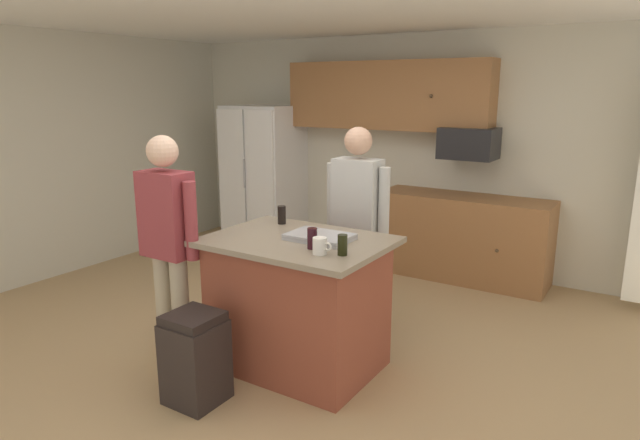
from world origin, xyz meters
The scene contains 16 objects.
floor centered at (0.00, 0.00, 0.00)m, with size 7.04×7.04×0.00m, color tan.
back_wall centered at (0.00, 2.80, 1.30)m, with size 6.40×0.10×2.60m, color beige.
side_wall_left centered at (-3.20, 0.00, 1.30)m, with size 0.10×5.60×2.60m, color beige.
cabinet_run_upper centered at (-0.40, 2.60, 1.93)m, with size 2.40×0.38×0.75m.
cabinet_run_lower centered at (0.60, 2.48, 0.45)m, with size 1.80×0.63×0.90m.
refrigerator centered at (-2.00, 2.38, 0.90)m, with size 0.88×0.76×1.79m.
microwave_over_range centered at (0.60, 2.50, 1.45)m, with size 0.56×0.40×0.32m, color black.
kitchen_island centered at (0.23, -0.08, 0.49)m, with size 1.26×0.94×0.97m.
person_elder_center centered at (0.26, 0.73, 0.99)m, with size 0.57×0.23×1.71m.
person_host_foreground centered at (-0.61, -0.51, 0.98)m, with size 0.57×0.22×1.69m.
glass_dark_ale centered at (0.69, -0.25, 1.04)m, with size 0.06×0.06×0.13m.
glass_stout_tall centered at (-0.13, 0.22, 1.05)m, with size 0.06×0.06×0.14m.
mug_blue_stoneware centered at (0.56, -0.31, 1.03)m, with size 0.13×0.09×0.11m.
tumbler_amber centered at (0.45, -0.23, 1.04)m, with size 0.07×0.07×0.14m.
serving_tray centered at (0.37, -0.02, 1.00)m, with size 0.44×0.30×0.04m.
trash_bin centered at (-0.07, -0.83, 0.30)m, with size 0.34×0.34×0.61m.
Camera 1 is at (2.37, -3.17, 2.01)m, focal length 31.08 mm.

